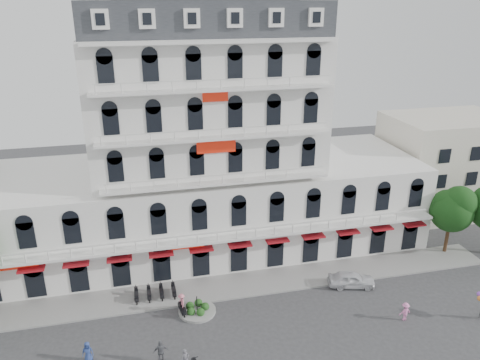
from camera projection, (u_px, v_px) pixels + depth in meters
name	position (u px, v px, depth m)	size (l,w,h in m)	color
ground	(248.00, 355.00, 35.33)	(120.00, 120.00, 0.00)	#38383A
sidewalk	(224.00, 287.00, 43.46)	(53.00, 4.00, 0.16)	gray
main_building	(206.00, 157.00, 48.03)	(45.00, 15.00, 25.80)	silver
flank_building_east	(444.00, 164.00, 57.74)	(14.00, 10.00, 12.00)	beige
traffic_island	(197.00, 310.00, 40.03)	(3.20, 3.20, 1.60)	gray
parked_scooter_row	(156.00, 298.00, 41.94)	(4.40, 1.80, 1.10)	black
tree_east_inner	(453.00, 208.00, 47.66)	(4.40, 4.37, 7.57)	#382314
parked_car	(351.00, 279.00, 43.50)	(1.73, 4.31, 1.47)	silver
rider_center	(182.00, 304.00, 39.48)	(0.72, 1.70, 2.04)	black
pedestrian_left	(88.00, 352.00, 34.44)	(0.81, 0.53, 1.66)	navy
pedestrian_mid	(161.00, 351.00, 34.33)	(1.10, 0.46, 1.88)	#5C5D64
pedestrian_right	(405.00, 311.00, 38.90)	(1.05, 0.61, 1.63)	pink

